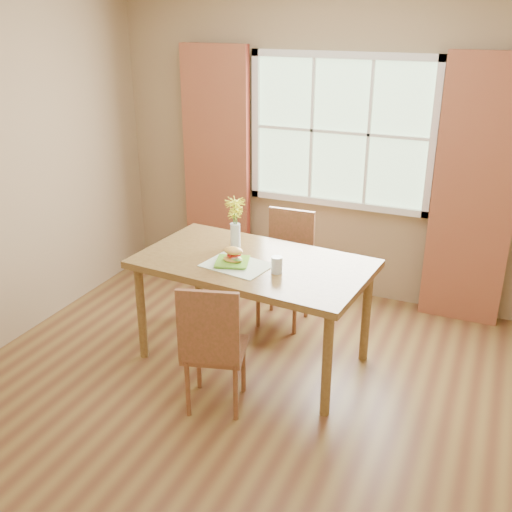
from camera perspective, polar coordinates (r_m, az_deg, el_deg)
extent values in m
cube|color=brown|center=(4.24, -0.27, -13.57)|extent=(4.20, 3.80, 0.02)
cube|color=#987E5B|center=(5.35, 8.06, 10.10)|extent=(4.20, 0.02, 2.70)
cube|color=#987E5B|center=(2.16, -21.45, -11.08)|extent=(4.20, 0.02, 2.70)
cube|color=#ACD8A3|center=(5.29, 8.06, 11.62)|extent=(1.50, 0.02, 1.20)
cube|color=white|center=(5.18, 8.36, 18.42)|extent=(1.62, 0.04, 0.06)
cube|color=white|center=(5.41, 7.61, 5.01)|extent=(1.62, 0.04, 0.06)
cube|color=white|center=(5.51, -0.02, 12.29)|extent=(0.06, 0.04, 1.32)
cube|color=white|center=(5.11, 16.54, 10.54)|extent=(0.06, 0.04, 1.32)
cube|color=white|center=(5.26, 7.98, 11.57)|extent=(1.50, 0.03, 0.02)
cube|color=maroon|center=(5.69, -3.76, 8.45)|extent=(0.65, 0.08, 2.20)
cube|color=maroon|center=(5.11, 20.04, 5.44)|extent=(0.65, 0.08, 2.20)
cube|color=brown|center=(4.30, -0.26, -0.76)|extent=(1.73, 1.08, 0.05)
cylinder|color=brown|center=(4.58, -10.86, -5.30)|extent=(0.07, 0.07, 0.76)
cylinder|color=brown|center=(3.91, 6.77, -10.27)|extent=(0.07, 0.07, 0.76)
cylinder|color=brown|center=(5.13, -5.52, -1.82)|extent=(0.07, 0.07, 0.76)
cylinder|color=brown|center=(4.54, 10.45, -5.53)|extent=(0.07, 0.07, 0.76)
cube|color=brown|center=(3.98, -3.87, -8.89)|extent=(0.48, 0.48, 0.04)
cube|color=brown|center=(3.69, -4.54, -6.75)|extent=(0.38, 0.13, 0.50)
cylinder|color=brown|center=(4.00, -6.52, -12.51)|extent=(0.03, 0.03, 0.40)
cylinder|color=brown|center=(3.94, -1.96, -12.95)|extent=(0.03, 0.03, 0.40)
cylinder|color=brown|center=(4.25, -5.48, -10.11)|extent=(0.03, 0.03, 0.40)
cylinder|color=brown|center=(4.20, -1.22, -10.48)|extent=(0.03, 0.03, 0.40)
cube|color=brown|center=(4.98, 2.60, -1.95)|extent=(0.40, 0.40, 0.04)
cube|color=brown|center=(5.03, 3.34, 1.67)|extent=(0.40, 0.04, 0.51)
cylinder|color=brown|center=(4.99, 0.21, -4.68)|extent=(0.03, 0.03, 0.40)
cylinder|color=brown|center=(4.89, 3.70, -5.32)|extent=(0.03, 0.03, 0.40)
cylinder|color=brown|center=(5.25, 1.50, -3.20)|extent=(0.03, 0.03, 0.40)
cylinder|color=brown|center=(5.16, 4.83, -3.76)|extent=(0.03, 0.03, 0.40)
cube|color=beige|center=(4.21, -1.83, -0.87)|extent=(0.50, 0.40, 0.01)
cube|color=#65B42D|center=(4.24, -2.26, -0.63)|extent=(0.29, 0.29, 0.01)
ellipsoid|color=#F9BD55|center=(4.23, -2.22, -0.31)|extent=(0.15, 0.10, 0.04)
ellipsoid|color=#4C8C2D|center=(4.19, -1.83, -0.33)|extent=(0.08, 0.05, 0.01)
cylinder|color=red|center=(4.22, -2.28, 0.08)|extent=(0.08, 0.08, 0.01)
cylinder|color=red|center=(4.21, -1.91, 0.14)|extent=(0.07, 0.07, 0.01)
ellipsoid|color=#F9BD55|center=(4.20, -2.18, 0.51)|extent=(0.15, 0.10, 0.05)
cylinder|color=silver|center=(4.08, 1.99, -0.84)|extent=(0.08, 0.08, 0.12)
cylinder|color=silver|center=(4.09, 1.99, -0.97)|extent=(0.07, 0.07, 0.10)
cylinder|color=silver|center=(4.51, -1.98, 1.96)|extent=(0.07, 0.07, 0.19)
cylinder|color=silver|center=(4.52, -1.98, 1.41)|extent=(0.06, 0.06, 0.09)
cylinder|color=#3D7028|center=(4.48, -2.00, 2.96)|extent=(0.01, 0.01, 0.35)
cylinder|color=#3D7028|center=(4.48, -1.89, 2.53)|extent=(0.01, 0.01, 0.29)
cylinder|color=#3D7028|center=(4.51, -2.05, 2.39)|extent=(0.01, 0.01, 0.25)
cylinder|color=#3D7028|center=(4.48, -1.86, 2.78)|extent=(0.01, 0.01, 0.32)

